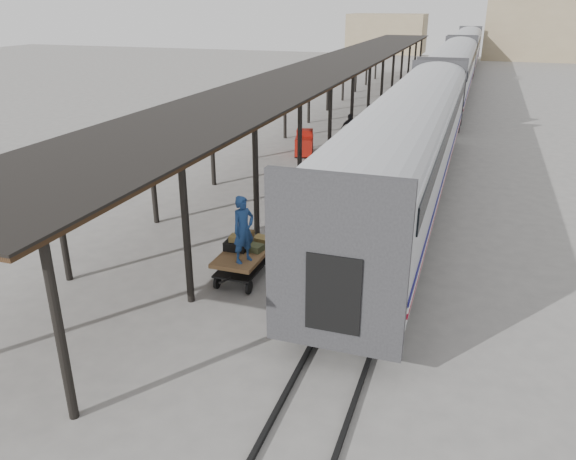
% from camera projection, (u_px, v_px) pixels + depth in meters
% --- Properties ---
extents(ground, '(160.00, 160.00, 0.00)m').
position_uv_depth(ground, '(262.00, 277.00, 17.06)').
color(ground, slate).
rests_on(ground, ground).
extents(train, '(3.45, 76.01, 4.01)m').
position_uv_depth(train, '(452.00, 70.00, 44.74)').
color(train, silver).
rests_on(train, ground).
extents(canopy, '(4.90, 64.30, 4.15)m').
position_uv_depth(canopy, '(343.00, 62.00, 37.61)').
color(canopy, '#422B19').
rests_on(canopy, ground).
extents(rails, '(1.54, 150.00, 0.12)m').
position_uv_depth(rails, '(448.00, 103.00, 45.91)').
color(rails, black).
rests_on(rails, ground).
extents(building_far, '(18.00, 10.00, 8.00)m').
position_uv_depth(building_far, '(551.00, 30.00, 79.81)').
color(building_far, tan).
rests_on(building_far, ground).
extents(building_left, '(12.00, 8.00, 6.00)m').
position_uv_depth(building_left, '(387.00, 34.00, 90.82)').
color(building_left, tan).
rests_on(building_left, ground).
extents(baggage_cart, '(1.26, 2.41, 0.86)m').
position_uv_depth(baggage_cart, '(245.00, 257.00, 16.83)').
color(baggage_cart, brown).
rests_on(baggage_cart, ground).
extents(suitcase_stack, '(1.26, 1.20, 0.44)m').
position_uv_depth(suitcase_stack, '(245.00, 241.00, 17.01)').
color(suitcase_stack, '#3E3F41').
rests_on(suitcase_stack, baggage_cart).
extents(luggage_tug, '(1.26, 1.70, 1.35)m').
position_uv_depth(luggage_tug, '(304.00, 144.00, 30.35)').
color(luggage_tug, maroon).
rests_on(luggage_tug, ground).
extents(porter, '(0.75, 0.85, 1.96)m').
position_uv_depth(porter, '(243.00, 229.00, 15.74)').
color(porter, navy).
rests_on(porter, baggage_cart).
extents(pedestrian, '(1.02, 0.45, 1.72)m').
position_uv_depth(pedestrian, '(350.00, 129.00, 32.86)').
color(pedestrian, black).
rests_on(pedestrian, ground).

